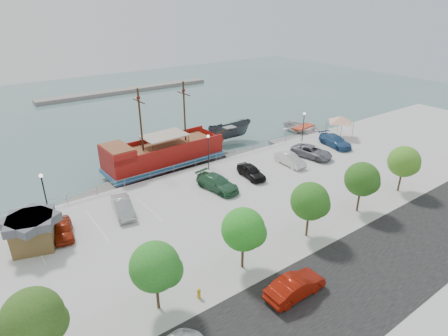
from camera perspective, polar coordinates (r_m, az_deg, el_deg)
ground at (r=40.53m, az=2.81°, el=-4.47°), size 160.00×160.00×0.00m
land_slab at (r=30.18m, az=30.09°, el=-18.93°), size 100.00×58.00×1.20m
street at (r=31.28m, az=22.02°, el=-14.00°), size 100.00×8.00×0.04m
sidewalk at (r=33.96m, az=13.56°, el=-9.43°), size 100.00×4.00×0.05m
seawall_railing at (r=45.57m, az=-3.27°, el=1.04°), size 50.00×0.06×1.00m
far_shore at (r=90.73m, az=-14.46°, el=11.40°), size 40.00×3.00×0.80m
pirate_ship at (r=47.75m, az=-7.78°, el=2.37°), size 17.53×5.56×10.98m
patrol_boat at (r=55.98m, az=0.85°, el=5.40°), size 7.38×3.82×2.72m
speedboat at (r=60.90m, az=11.97°, el=5.79°), size 5.66×7.32×1.40m
dock_west at (r=42.48m, az=-19.68°, el=-4.22°), size 8.07×4.75×0.44m
dock_mid at (r=51.70m, az=3.73°, el=2.35°), size 7.42×3.45×0.41m
dock_east at (r=57.38m, az=10.57°, el=4.26°), size 7.99×2.86×0.45m
shed at (r=34.16m, az=-27.15°, el=-8.53°), size 4.28×4.28×2.81m
canopy_tent at (r=56.93m, az=17.42°, el=7.56°), size 4.44×4.44×3.63m
street_sedan at (r=27.00m, az=10.80°, el=-17.30°), size 4.57×1.61×1.50m
fire_hydrant at (r=26.61m, az=-3.85°, el=-18.50°), size 0.27×0.27×0.78m
lamp_post_left at (r=37.70m, az=-25.82°, el=-2.66°), size 0.36×0.36×4.28m
lamp_post_mid at (r=43.65m, az=-2.41°, el=3.41°), size 0.36×0.36×4.28m
lamp_post_right at (r=53.66m, az=12.05°, el=6.92°), size 0.36×0.36×4.28m
tree_a at (r=23.17m, az=-26.71°, el=-19.87°), size 3.30×3.20×5.00m
tree_b at (r=24.37m, az=-10.08°, el=-14.70°), size 3.30×3.20×5.00m
tree_c at (r=27.37m, az=3.27°, el=-9.45°), size 3.30×3.20×5.00m
tree_d at (r=31.66m, az=13.21°, el=-5.08°), size 3.30×3.20×5.00m
tree_e at (r=36.79m, az=20.49°, el=-1.73°), size 3.30×3.20×5.00m
tree_f at (r=42.46m, az=25.89°, el=0.78°), size 3.30×3.20×5.00m
parked_car_a at (r=34.99m, az=-23.35°, el=-8.56°), size 2.30×4.15×1.33m
parked_car_b at (r=36.53m, az=-15.17°, el=-5.71°), size 2.38×4.68×1.47m
parked_car_d at (r=39.63m, az=-1.03°, el=-2.28°), size 2.97×5.50×1.51m
parked_car_e at (r=42.43m, az=4.16°, el=-0.52°), size 2.18×4.40×1.44m
parked_car_f at (r=46.20m, az=10.04°, el=1.28°), size 1.67×4.38×1.43m
parked_car_g at (r=49.09m, az=13.22°, el=2.43°), size 3.49×5.71×1.48m
parked_car_h at (r=53.69m, az=16.57°, el=3.98°), size 2.99×5.52×1.52m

